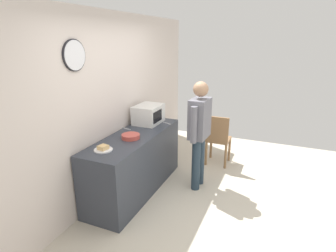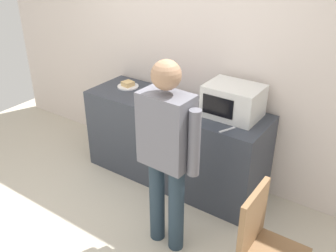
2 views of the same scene
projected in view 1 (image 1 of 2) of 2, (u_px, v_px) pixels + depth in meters
ground_plane at (212, 211)px, 3.73m from camera, size 6.00×6.00×0.00m
back_wall at (107, 107)px, 3.93m from camera, size 5.40×0.13×2.60m
kitchen_counter at (135, 163)px, 4.12m from camera, size 1.94×0.62×0.90m
microwave at (149, 114)px, 4.49m from camera, size 0.50×0.39×0.30m
sandwich_plate at (103, 149)px, 3.43m from camera, size 0.23×0.23×0.07m
salad_bowl at (131, 136)px, 3.83m from camera, size 0.26×0.26×0.06m
fork_utensil at (126, 129)px, 4.24m from camera, size 0.05×0.17×0.01m
spoon_utensil at (167, 123)px, 4.51m from camera, size 0.09×0.16×0.01m
person_standing at (199, 128)px, 4.08m from camera, size 0.59×0.25×1.66m
wooden_chair at (218, 138)px, 4.95m from camera, size 0.40×0.40×0.94m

